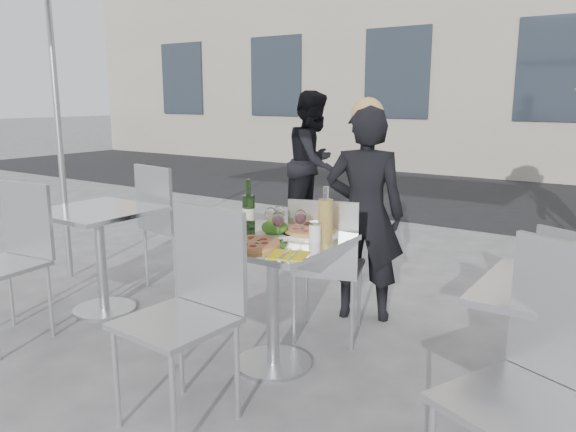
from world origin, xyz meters
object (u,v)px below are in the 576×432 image
Objects in this scene: wineglass_red_a at (278,220)px; sugar_shaker at (315,231)px; woman_diner at (365,215)px; pizza_near at (248,244)px; side_chair_lfar at (168,217)px; pizza_far at (309,231)px; napkin_right at (288,255)px; side_table_left at (100,238)px; wineglass_white_b at (279,214)px; side_chair_lnear at (13,248)px; side_table_right at (571,339)px; napkin_left at (209,241)px; chair_far at (326,258)px; wineglass_red_b at (300,218)px; chair_near at (192,297)px; wine_bottle at (249,210)px; pedestrian_a at (314,163)px; side_chair_rnear at (546,372)px; wineglass_white_a at (270,216)px; salad_plate at (275,229)px; carafe at (326,218)px; main_table at (273,275)px.

sugar_shaker is at bearing 27.35° from wineglass_red_a.
pizza_near is (-0.10, -1.15, 0.03)m from woman_diner.
side_chair_lfar is 2.98× the size of pizza_far.
woman_diner is at bearing 79.84° from napkin_right.
wineglass_white_b reaches higher than side_table_left.
side_table_right is at bearing 4.28° from side_chair_lnear.
napkin_left is 0.51m from napkin_right.
chair_far reaches higher than wineglass_red_b.
side_chair_lnear is at bearing -177.97° from chair_near.
side_chair_lnear is at bearing 20.21° from woman_diner.
side_table_left is 0.61m from side_chair_lfar.
pedestrian_a is at bearing 114.61° from wine_bottle.
side_chair_rnear is at bearing -31.30° from napkin_right.
wine_bottle is (-0.23, 0.73, 0.27)m from chair_near.
wine_bottle is at bearing -163.07° from pedestrian_a.
pizza_far is (0.12, 0.41, 0.01)m from pizza_near.
side_chair_lfar is (-1.53, 0.16, 0.05)m from chair_far.
chair_near is 5.01× the size of napkin_left.
side_table_right is 1.43m from wineglass_red_b.
pizza_near is at bearing -80.13° from wineglass_white_a.
side_chair_lnear is 6.25× the size of wineglass_red_b.
salad_plate is at bearing -177.20° from sugar_shaker.
napkin_left is at bearing 124.44° from chair_near.
side_chair_lfar is 1.52m from salad_plate.
wine_bottle reaches higher than side_chair_rnear.
salad_plate is at bearing -133.93° from pizza_far.
chair_far is 0.92× the size of side_chair_lfar.
side_chair_rnear is at bearing -5.04° from side_chair_lnear.
side_table_right is 1.78m from napkin_left.
salad_plate is 0.76× the size of carafe.
wine_bottle is at bearing -171.66° from wineglass_white_b.
carafe reaches higher than side_chair_lfar.
wineglass_white_a reaches higher than pizza_far.
side_chair_rnear is 6.55× the size of wineglass_red_a.
pedestrian_a is at bearing 121.74° from sugar_shaker.
chair_near reaches higher than chair_far.
chair_far reaches higher than pizza_far.
side_table_left is 1.49m from salad_plate.
side_chair_rnear reaches higher than chair_far.
wineglass_red_a is at bearing 166.34° from side_chair_lfar.
side_chair_rnear reaches higher than wineglass_white_b.
wineglass_red_a is at bearing -45.65° from salad_plate.
side_table_left is at bearing 74.90° from side_chair_lnear.
chair_far is 4.59× the size of napkin_left.
wineglass_red_b is at bearing -157.34° from pedestrian_a.
sugar_shaker is at bearing 91.25° from chair_far.
side_chair_lnear is at bearing 172.16° from napkin_right.
wineglass_white_b reaches higher than pizza_near.
sugar_shaker is (0.22, 0.08, 0.26)m from main_table.
side_chair_lnear reaches higher than wineglass_red_a.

